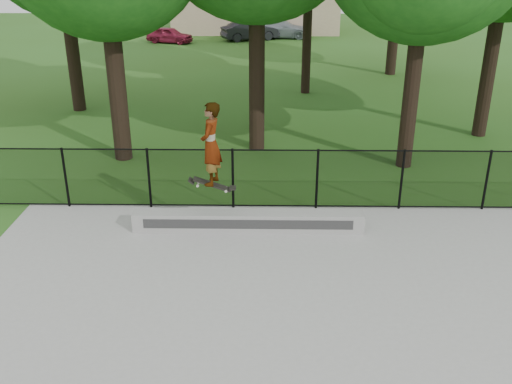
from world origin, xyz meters
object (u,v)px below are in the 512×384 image
at_px(car_b, 250,31).
at_px(car_c, 279,28).
at_px(grind_ledge, 248,221).
at_px(skater_airborne, 211,145).
at_px(car_a, 170,35).

distance_m(car_b, car_c, 2.30).
relative_size(grind_ledge, skater_airborne, 2.58).
height_order(car_a, skater_airborne, skater_airborne).
bearing_deg(grind_ledge, car_c, 87.44).
bearing_deg(skater_airborne, car_b, 89.88).
bearing_deg(grind_ledge, car_a, 102.44).
distance_m(grind_ledge, skater_airborne, 1.96).
xyz_separation_m(car_a, skater_airborne, (5.21, -27.18, 1.56)).
height_order(grind_ledge, car_c, car_c).
xyz_separation_m(car_c, skater_airborne, (-2.08, -29.57, 1.43)).
height_order(car_b, skater_airborne, skater_airborne).
xyz_separation_m(grind_ledge, car_c, (1.32, 29.48, 0.37)).
xyz_separation_m(grind_ledge, car_a, (-5.97, 27.08, 0.24)).
relative_size(car_a, skater_airborne, 1.52).
height_order(car_a, car_c, car_c).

